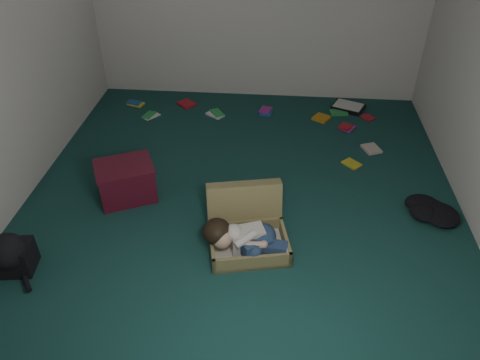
# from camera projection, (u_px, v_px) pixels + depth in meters

# --- Properties ---
(floor) EXTENTS (4.50, 4.50, 0.00)m
(floor) POSITION_uv_depth(u_px,v_px,m) (241.00, 201.00, 4.34)
(floor) COLOR #153E3A
(floor) RESTS_ON ground
(wall_front) EXTENTS (4.50, 0.00, 4.50)m
(wall_front) POSITION_uv_depth(u_px,v_px,m) (190.00, 304.00, 1.76)
(wall_front) COLOR silver
(wall_front) RESTS_ON ground
(suitcase) EXTENTS (0.74, 0.72, 0.46)m
(suitcase) POSITION_uv_depth(u_px,v_px,m) (247.00, 228.00, 3.83)
(suitcase) COLOR olive
(suitcase) RESTS_ON floor
(person) EXTENTS (0.69, 0.34, 0.28)m
(person) POSITION_uv_depth(u_px,v_px,m) (244.00, 238.00, 3.68)
(person) COLOR beige
(person) RESTS_ON suitcase
(maroon_bin) EXTENTS (0.63, 0.58, 0.35)m
(maroon_bin) POSITION_uv_depth(u_px,v_px,m) (126.00, 181.00, 4.29)
(maroon_bin) COLOR #511020
(maroon_bin) RESTS_ON floor
(backpack) EXTENTS (0.48, 0.41, 0.26)m
(backpack) POSITION_uv_depth(u_px,v_px,m) (9.00, 257.00, 3.58)
(backpack) COLOR black
(backpack) RESTS_ON floor
(clothing_pile) EXTENTS (0.52, 0.48, 0.13)m
(clothing_pile) POSITION_uv_depth(u_px,v_px,m) (432.00, 209.00, 4.14)
(clothing_pile) COLOR black
(clothing_pile) RESTS_ON floor
(paper_tray) EXTENTS (0.45, 0.40, 0.05)m
(paper_tray) POSITION_uv_depth(u_px,v_px,m) (348.00, 107.00, 5.81)
(paper_tray) COLOR black
(paper_tray) RESTS_ON floor
(book_scatter) EXTENTS (3.08, 1.39, 0.02)m
(book_scatter) POSITION_uv_depth(u_px,v_px,m) (274.00, 121.00, 5.55)
(book_scatter) COLOR gold
(book_scatter) RESTS_ON floor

